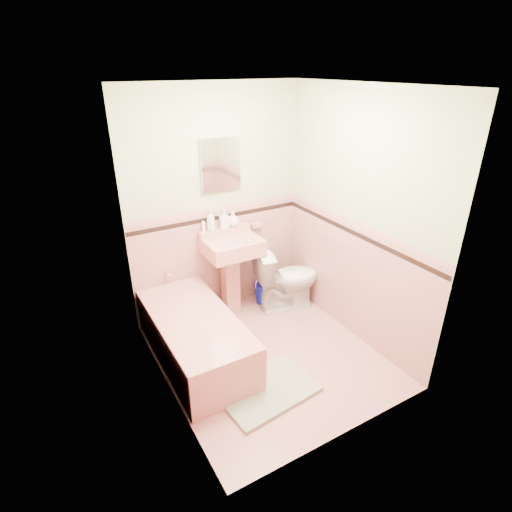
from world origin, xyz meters
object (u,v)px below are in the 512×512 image
medicine_cabinet (221,164)px  toilet (287,278)px  bucket (265,292)px  sink (233,277)px  soap_bottle_mid (224,219)px  bathtub (196,339)px  shoe (252,383)px  soap_bottle_right (233,219)px  soap_bottle_left (211,220)px

medicine_cabinet → toilet: bearing=-32.1°
bucket → sink: bearing=-177.0°
soap_bottle_mid → bucket: (0.44, -0.16, -0.98)m
bathtub → sink: bearing=37.9°
medicine_cabinet → toilet: size_ratio=0.73×
soap_bottle_mid → shoe: bearing=-106.9°
soap_bottle_right → toilet: (0.51, -0.36, -0.72)m
bathtub → soap_bottle_right: bearing=42.0°
bathtub → soap_bottle_mid: size_ratio=7.04×
sink → soap_bottle_right: bearing=58.7°
shoe → soap_bottle_left: bearing=77.3°
bathtub → soap_bottle_left: soap_bottle_left is taller
medicine_cabinet → toilet: medicine_cabinet is taller
soap_bottle_mid → soap_bottle_right: bearing=0.0°
medicine_cabinet → soap_bottle_left: bearing=-169.1°
soap_bottle_mid → bucket: bearing=-19.6°
soap_bottle_left → bucket: size_ratio=0.91×
sink → medicine_cabinet: (0.00, 0.21, 1.23)m
bucket → soap_bottle_left: bearing=165.3°
sink → medicine_cabinet: 1.25m
bathtub → sink: 0.90m
soap_bottle_left → shoe: bearing=-100.6°
medicine_cabinet → soap_bottle_mid: (0.00, -0.03, -0.59)m
toilet → bucket: toilet is taller
medicine_cabinet → soap_bottle_right: (0.11, -0.03, -0.61)m
bathtub → bucket: size_ratio=5.67×
soap_bottle_left → toilet: bearing=-24.8°
sink → soap_bottle_right: 0.66m
soap_bottle_left → medicine_cabinet: bearing=10.9°
bathtub → shoe: bearing=-66.9°
toilet → bucket: (-0.18, 0.20, -0.24)m
sink → toilet: bearing=-16.0°
soap_bottle_left → toilet: soap_bottle_left is taller
bathtub → soap_bottle_right: soap_bottle_right is taller
soap_bottle_left → sink: bearing=-49.0°
soap_bottle_right → toilet: size_ratio=0.23×
sink → soap_bottle_left: (-0.16, 0.18, 0.65)m
soap_bottle_mid → shoe: (-0.41, -1.35, -1.05)m
toilet → soap_bottle_left: bearing=77.6°
bucket → shoe: bearing=-125.5°
sink → bucket: bearing=3.0°
toilet → bucket: size_ratio=2.83×
toilet → bathtub: bearing=117.6°
bathtub → soap_bottle_mid: bearing=46.2°
soap_bottle_left → soap_bottle_right: size_ratio=1.38×
sink → soap_bottle_left: 0.70m
bathtub → medicine_cabinet: medicine_cabinet is taller
bathtub → shoe: (0.27, -0.64, -0.17)m
shoe → soap_bottle_right: bearing=66.9°
toilet → sink: bearing=86.4°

